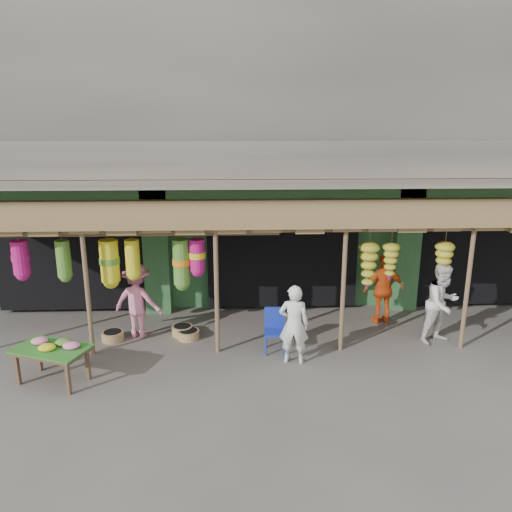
{
  "coord_description": "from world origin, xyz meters",
  "views": [
    {
      "loc": [
        -1.09,
        -9.45,
        4.54
      ],
      "look_at": [
        -0.68,
        1.0,
        1.67
      ],
      "focal_mm": 35.0,
      "sensor_mm": 36.0,
      "label": 1
    }
  ],
  "objects_px": {
    "flower_table": "(52,349)",
    "blue_chair": "(275,327)",
    "person_front": "(294,324)",
    "person_vendor": "(384,289)",
    "person_shopper": "(138,301)",
    "person_right": "(442,303)"
  },
  "relations": [
    {
      "from": "person_right",
      "to": "person_vendor",
      "type": "bearing_deg",
      "value": 105.21
    },
    {
      "from": "flower_table",
      "to": "person_vendor",
      "type": "bearing_deg",
      "value": 40.9
    },
    {
      "from": "flower_table",
      "to": "person_front",
      "type": "distance_m",
      "value": 4.38
    },
    {
      "from": "person_vendor",
      "to": "person_shopper",
      "type": "bearing_deg",
      "value": -0.96
    },
    {
      "from": "person_shopper",
      "to": "blue_chair",
      "type": "bearing_deg",
      "value": 179.28
    },
    {
      "from": "person_vendor",
      "to": "person_shopper",
      "type": "height_order",
      "value": "person_shopper"
    },
    {
      "from": "person_right",
      "to": "flower_table",
      "type": "bearing_deg",
      "value": 165.11
    },
    {
      "from": "person_front",
      "to": "person_right",
      "type": "xyz_separation_m",
      "value": [
        3.18,
        0.79,
        0.08
      ]
    },
    {
      "from": "person_vendor",
      "to": "person_shopper",
      "type": "distance_m",
      "value": 5.48
    },
    {
      "from": "flower_table",
      "to": "person_vendor",
      "type": "distance_m",
      "value": 7.04
    },
    {
      "from": "person_front",
      "to": "person_vendor",
      "type": "bearing_deg",
      "value": -131.04
    },
    {
      "from": "flower_table",
      "to": "person_front",
      "type": "xyz_separation_m",
      "value": [
        4.34,
        0.58,
        0.16
      ]
    },
    {
      "from": "flower_table",
      "to": "person_shopper",
      "type": "xyz_separation_m",
      "value": [
        1.15,
        1.89,
        0.19
      ]
    },
    {
      "from": "person_vendor",
      "to": "person_shopper",
      "type": "xyz_separation_m",
      "value": [
        -5.46,
        -0.55,
        0.0
      ]
    },
    {
      "from": "flower_table",
      "to": "person_front",
      "type": "relative_size",
      "value": 0.94
    },
    {
      "from": "flower_table",
      "to": "person_right",
      "type": "bearing_deg",
      "value": 30.92
    },
    {
      "from": "person_right",
      "to": "person_shopper",
      "type": "xyz_separation_m",
      "value": [
        -6.37,
        0.52,
        -0.05
      ]
    },
    {
      "from": "person_front",
      "to": "person_vendor",
      "type": "distance_m",
      "value": 2.93
    },
    {
      "from": "flower_table",
      "to": "person_vendor",
      "type": "xyz_separation_m",
      "value": [
        6.6,
        2.44,
        0.19
      ]
    },
    {
      "from": "flower_table",
      "to": "blue_chair",
      "type": "distance_m",
      "value": 4.18
    },
    {
      "from": "person_vendor",
      "to": "person_shopper",
      "type": "relative_size",
      "value": 1.0
    },
    {
      "from": "blue_chair",
      "to": "person_right",
      "type": "relative_size",
      "value": 0.51
    }
  ]
}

